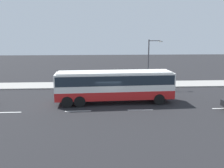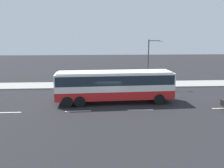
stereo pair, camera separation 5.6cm
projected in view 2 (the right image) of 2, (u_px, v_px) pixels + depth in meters
ground_plane at (108, 104)px, 24.30m from camera, size 120.00×120.00×0.00m
sidewalk_curb at (105, 85)px, 33.05m from camera, size 80.00×4.00×0.15m
lane_centreline at (138, 110)px, 22.27m from camera, size 33.86×0.16×0.01m
coach_bus at (115, 83)px, 24.28m from camera, size 12.02×3.27×3.27m
pedestrian_near_curb at (138, 77)px, 33.23m from camera, size 0.32×0.32×1.72m
pedestrian_at_crossing at (86, 78)px, 31.71m from camera, size 0.32×0.32×1.79m
street_lamp at (150, 59)px, 31.07m from camera, size 1.83×0.24×6.16m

